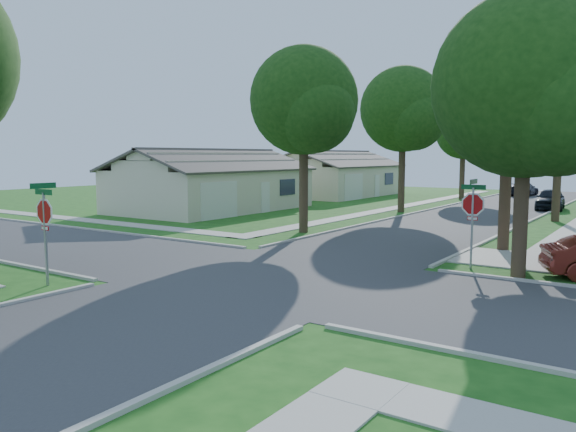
% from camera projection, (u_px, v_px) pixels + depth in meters
% --- Properties ---
extents(ground, '(100.00, 100.00, 0.00)m').
position_uv_depth(ground, '(274.00, 276.00, 17.47)').
color(ground, '#1A4C14').
rests_on(ground, ground).
extents(road_ns, '(7.00, 100.00, 0.02)m').
position_uv_depth(road_ns, '(274.00, 276.00, 17.47)').
color(road_ns, '#333335').
rests_on(road_ns, ground).
extents(sidewalk_nw, '(1.20, 40.00, 0.04)m').
position_uv_depth(sidewalk_nw, '(410.00, 205.00, 42.23)').
color(sidewalk_nw, '#9E9B91').
rests_on(sidewalk_nw, ground).
extents(stop_sign_sw, '(1.05, 0.80, 2.98)m').
position_uv_depth(stop_sign_sw, '(45.00, 216.00, 16.03)').
color(stop_sign_sw, gray).
rests_on(stop_sign_sw, ground).
extents(stop_sign_ne, '(1.05, 0.80, 2.98)m').
position_uv_depth(stop_sign_ne, '(473.00, 208.00, 18.48)').
color(stop_sign_ne, gray).
rests_on(stop_sign_ne, ground).
extents(tree_e_near, '(4.97, 4.80, 8.28)m').
position_uv_depth(tree_e_near, '(510.00, 106.00, 21.59)').
color(tree_e_near, '#38281C').
rests_on(tree_e_near, ground).
extents(tree_e_mid, '(5.59, 5.40, 9.21)m').
position_uv_depth(tree_e_mid, '(562.00, 110.00, 31.37)').
color(tree_e_mid, '#38281C').
rests_on(tree_e_mid, ground).
extents(tree_w_near, '(5.38, 5.20, 8.97)m').
position_uv_depth(tree_w_near, '(305.00, 106.00, 26.81)').
color(tree_w_near, '#38281C').
rests_on(tree_w_near, ground).
extents(tree_w_mid, '(5.80, 5.60, 9.56)m').
position_uv_depth(tree_w_mid, '(404.00, 113.00, 36.62)').
color(tree_w_mid, '#38281C').
rests_on(tree_w_mid, ground).
extents(tree_w_far, '(4.76, 4.60, 8.04)m').
position_uv_depth(tree_w_far, '(464.00, 134.00, 47.40)').
color(tree_w_far, '#38281C').
rests_on(tree_w_far, ground).
extents(tree_ne_corner, '(5.80, 5.60, 8.66)m').
position_uv_depth(tree_ne_corner, '(528.00, 94.00, 16.76)').
color(tree_ne_corner, '#38281C').
rests_on(tree_ne_corner, ground).
extents(house_nw_near, '(8.42, 13.60, 4.23)m').
position_uv_depth(house_nw_near, '(213.00, 188.00, 38.58)').
color(house_nw_near, beige).
rests_on(house_nw_near, ground).
extents(house_nw_far, '(8.42, 13.60, 4.23)m').
position_uv_depth(house_nw_far, '(335.00, 179.00, 52.54)').
color(house_nw_far, beige).
rests_on(house_nw_far, ground).
extents(car_curb_east, '(2.16, 4.49, 1.48)m').
position_uv_depth(car_curb_east, '(550.00, 199.00, 38.93)').
color(car_curb_east, black).
rests_on(car_curb_east, ground).
extents(car_curb_west, '(2.06, 4.45, 1.26)m').
position_uv_depth(car_curb_west, '(524.00, 189.00, 52.04)').
color(car_curb_west, black).
rests_on(car_curb_west, ground).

